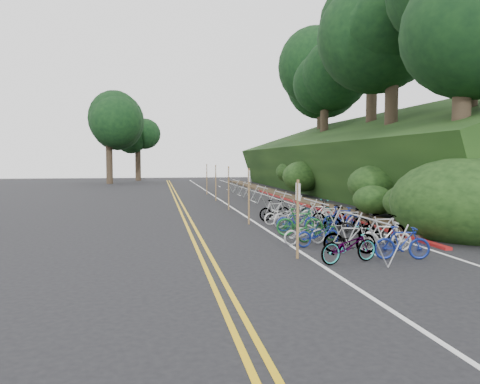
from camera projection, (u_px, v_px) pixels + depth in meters
The scene contains 11 objects.
ground at pixel (260, 245), 15.79m from camera, with size 120.00×120.00×0.00m, color black.
road_markings at pixel (232, 212), 25.82m from camera, with size 7.47×80.00×0.01m.
red_curb at pixel (309, 206), 28.56m from camera, with size 0.25×28.00×0.10m, color maroon.
embankment at pixel (369, 163), 36.56m from camera, with size 14.30×48.14×9.11m.
tree_cluster at pixel (318, 65), 38.39m from camera, with size 31.68×53.40×17.00m.
bike_rack_front at pixel (365, 228), 13.74m from camera, with size 1.15×3.06×1.19m.
bike_racks_rest at pixel (262, 192), 29.02m from camera, with size 1.14×23.00×1.17m.
signpost_near at pixel (298, 213), 13.53m from camera, with size 0.08×0.40×2.31m.
signposts_rest at pixel (222, 182), 29.55m from camera, with size 0.08×18.40×2.50m.
bike_front at pixel (305, 233), 15.84m from camera, with size 1.55×0.54×0.81m, color #9E9EA3.
bike_valet at pixel (326, 223), 17.80m from camera, with size 3.35×11.04×1.06m.
Camera 1 is at (-3.37, -15.27, 2.89)m, focal length 35.00 mm.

